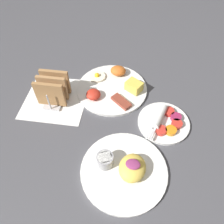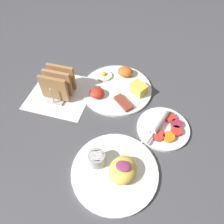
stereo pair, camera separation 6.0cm
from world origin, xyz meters
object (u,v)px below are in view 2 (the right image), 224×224
plate_foreground (115,170)px  toast_rack (58,84)px  plate_breakfast (118,87)px  plate_condiments (163,127)px

plate_foreground → toast_rack: (-0.28, 0.24, 0.04)m
plate_breakfast → plate_foreground: size_ratio=1.06×
plate_condiments → toast_rack: 0.39m
plate_breakfast → plate_condiments: bearing=-35.9°
plate_foreground → plate_breakfast: bearing=103.4°
plate_condiments → plate_foreground: plate_foreground is taller
plate_condiments → toast_rack: (-0.39, 0.06, 0.04)m
plate_foreground → toast_rack: size_ratio=2.13×
plate_breakfast → plate_foreground: 0.33m
plate_condiments → plate_foreground: size_ratio=0.70×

